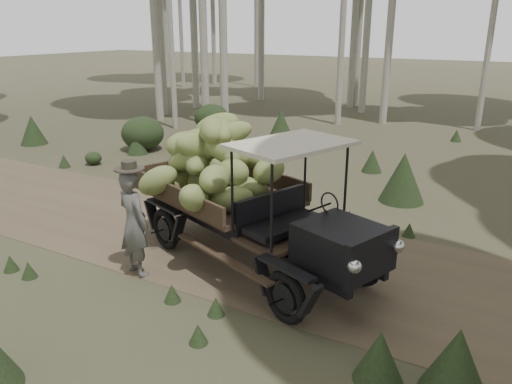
% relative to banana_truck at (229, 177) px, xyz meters
% --- Properties ---
extents(ground, '(120.00, 120.00, 0.00)m').
position_rel_banana_truck_xyz_m(ground, '(-1.26, 0.44, -1.56)').
color(ground, '#473D2B').
rests_on(ground, ground).
extents(dirt_track, '(70.00, 4.00, 0.01)m').
position_rel_banana_truck_xyz_m(dirt_track, '(-1.26, 0.44, -1.56)').
color(dirt_track, brown).
rests_on(dirt_track, ground).
extents(banana_truck, '(5.53, 3.55, 2.70)m').
position_rel_banana_truck_xyz_m(banana_truck, '(0.00, 0.00, 0.00)').
color(banana_truck, black).
rests_on(banana_truck, ground).
extents(farmer, '(0.78, 0.62, 2.04)m').
position_rel_banana_truck_xyz_m(farmer, '(-1.04, -1.41, -0.60)').
color(farmer, '#4F4E48').
rests_on(farmer, ground).
extents(undergrowth, '(22.72, 25.30, 1.35)m').
position_rel_banana_truck_xyz_m(undergrowth, '(-1.49, -1.19, -1.00)').
color(undergrowth, '#233319').
rests_on(undergrowth, ground).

